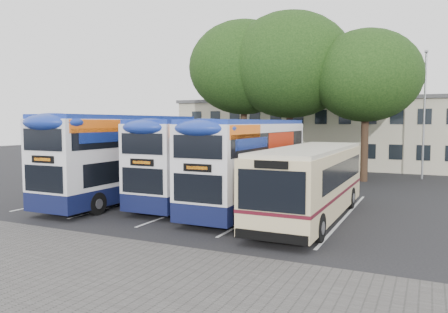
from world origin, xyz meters
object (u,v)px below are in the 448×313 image
tree_left (244,68)px  bus_dd_left (125,154)px  tree_right (366,76)px  bus_dd_mid (201,156)px  lamp_post (424,108)px  bus_single (311,178)px  tree_mid (290,65)px  bus_dd_right (250,160)px

tree_left → bus_dd_left: 14.80m
tree_right → tree_left: bearing=175.9°
bus_dd_left → tree_left: bearing=85.9°
bus_dd_mid → lamp_post: bearing=54.5°
lamp_post → bus_single: 16.83m
tree_mid → bus_dd_mid: (-1.12, -11.89, -5.95)m
bus_dd_right → bus_single: bearing=-14.8°
bus_single → bus_dd_mid: bearing=164.8°
tree_right → bus_dd_mid: size_ratio=1.03×
lamp_post → bus_dd_mid: lamp_post is taller
tree_left → tree_mid: tree_mid is taller
tree_mid → bus_dd_mid: bearing=-95.4°
tree_left → bus_dd_mid: tree_left is taller
tree_right → bus_dd_mid: (-6.59, -11.39, -4.88)m
tree_left → bus_single: tree_left is taller
tree_mid → bus_dd_mid: size_ratio=1.21×
lamp_post → tree_left: 13.44m
lamp_post → tree_mid: size_ratio=0.75×
bus_dd_mid → bus_dd_right: (3.06, -0.86, -0.00)m
lamp_post → bus_single: (-4.01, -16.00, -3.37)m
tree_mid → bus_dd_mid: tree_mid is taller
lamp_post → bus_dd_mid: size_ratio=0.90×
lamp_post → tree_mid: 9.93m
tree_right → bus_dd_right: (-3.54, -12.25, -4.88)m
bus_dd_left → bus_dd_right: bus_dd_left is taller
tree_left → bus_dd_left: tree_left is taller
bus_dd_right → bus_dd_left: bearing=-174.4°
tree_left → tree_mid: size_ratio=0.98×
tree_left → bus_dd_mid: bearing=-77.6°
tree_left → tree_mid: 3.77m
tree_mid → tree_right: bearing=-5.2°
tree_mid → bus_dd_left: (-4.74, -13.40, -5.83)m
tree_mid → bus_dd_right: tree_mid is taller
tree_mid → bus_dd_right: size_ratio=1.21×
bus_dd_left → bus_dd_mid: bearing=22.6°
bus_dd_left → bus_single: bearing=-1.0°
bus_dd_mid → bus_single: size_ratio=0.99×
lamp_post → bus_dd_left: bearing=-131.2°
bus_dd_left → bus_single: (9.82, -0.17, -0.71)m
lamp_post → tree_right: size_ratio=0.88×
bus_dd_left → bus_dd_mid: 3.93m
bus_dd_mid → bus_dd_right: bearing=-15.7°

